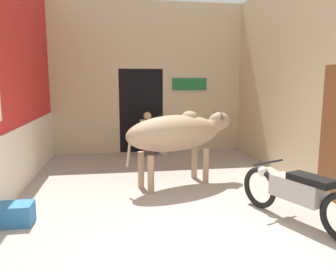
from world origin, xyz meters
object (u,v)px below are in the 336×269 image
cow (178,133)px  plastic_stool (163,145)px  shopkeeper_seated (148,133)px  motorcycle_near (297,193)px  crate (15,214)px

cow → plastic_stool: size_ratio=5.64×
shopkeeper_seated → plastic_stool: 0.57m
motorcycle_near → plastic_stool: motorcycle_near is taller
plastic_stool → cow: bearing=-92.1°
cow → motorcycle_near: (1.22, -1.88, -0.53)m
motorcycle_near → cow: bearing=122.9°
motorcycle_near → plastic_stool: 4.66m
cow → plastic_stool: (0.10, 2.64, -0.73)m
shopkeeper_seated → plastic_stool: bearing=22.0°
cow → crate: cow is taller
cow → motorcycle_near: cow is taller
motorcycle_near → shopkeeper_seated: bearing=109.3°
cow → crate: bearing=-150.7°
cow → motorcycle_near: size_ratio=1.23×
cow → motorcycle_near: bearing=-57.1°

